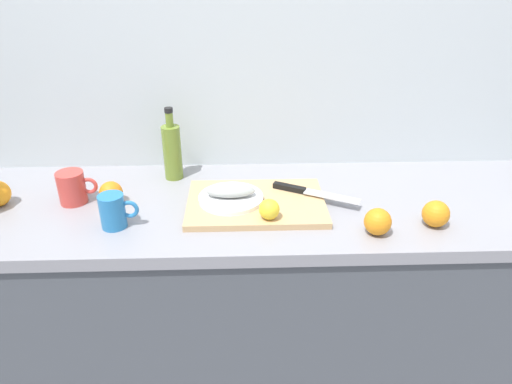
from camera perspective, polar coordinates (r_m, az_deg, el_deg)
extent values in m
cube|color=silver|center=(1.69, 0.52, 14.67)|extent=(3.20, 0.05, 2.50)
cube|color=#4C5159|center=(1.79, 0.87, -14.50)|extent=(2.00, 0.58, 0.86)
cube|color=gray|center=(1.52, 0.99, -1.86)|extent=(2.00, 0.60, 0.04)
cube|color=tan|center=(1.49, 0.00, -1.37)|extent=(0.44, 0.30, 0.02)
cylinder|color=white|center=(1.48, -3.08, -0.75)|extent=(0.21, 0.21, 0.01)
ellipsoid|color=#999E99|center=(1.47, -3.10, 0.12)|extent=(0.15, 0.07, 0.04)
cube|color=silver|center=(1.50, 9.24, -0.54)|extent=(0.18, 0.11, 0.00)
cube|color=black|center=(1.54, 4.09, 0.53)|extent=(0.11, 0.07, 0.02)
sphere|color=yellow|center=(1.37, 1.63, -2.12)|extent=(0.06, 0.06, 0.06)
cylinder|color=olive|center=(1.66, -10.18, 4.75)|extent=(0.06, 0.06, 0.19)
cylinder|color=olive|center=(1.62, -10.54, 8.70)|extent=(0.03, 0.03, 0.05)
cylinder|color=black|center=(1.61, -10.64, 9.81)|extent=(0.03, 0.03, 0.02)
cylinder|color=#2672B2|center=(1.42, -17.12, -2.25)|extent=(0.07, 0.07, 0.10)
torus|color=#2672B2|center=(1.41, -15.22, -2.05)|extent=(0.06, 0.01, 0.06)
cylinder|color=#CC3F38|center=(1.60, -21.59, 0.51)|extent=(0.09, 0.09, 0.11)
torus|color=#CC3F38|center=(1.58, -19.73, 0.72)|extent=(0.06, 0.01, 0.06)
sphere|color=orange|center=(1.56, -17.29, -0.09)|extent=(0.07, 0.07, 0.07)
sphere|color=orange|center=(1.47, 21.11, -2.50)|extent=(0.08, 0.08, 0.08)
sphere|color=orange|center=(1.38, 14.64, -3.52)|extent=(0.08, 0.08, 0.08)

